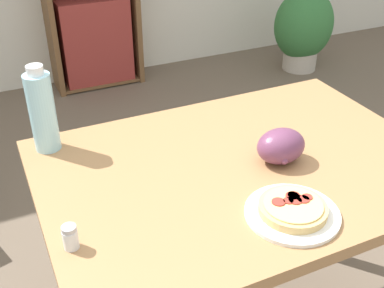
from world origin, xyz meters
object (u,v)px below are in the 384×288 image
at_px(drink_bottle, 42,111).
at_px(grape_bunch, 281,146).
at_px(salt_shaker, 70,237).
at_px(potted_plant_floor, 303,28).
at_px(pizza_on_plate, 292,210).

bearing_deg(drink_bottle, grape_bunch, -30.74).
xyz_separation_m(salt_shaker, potted_plant_floor, (2.21, 2.11, -0.46)).
height_order(pizza_on_plate, drink_bottle, drink_bottle).
distance_m(grape_bunch, potted_plant_floor, 2.62).
distance_m(grape_bunch, salt_shaker, 0.61).
bearing_deg(potted_plant_floor, pizza_on_plate, -127.65).
bearing_deg(drink_bottle, potted_plant_floor, 37.60).
bearing_deg(potted_plant_floor, salt_shaker, -136.29).
bearing_deg(pizza_on_plate, grape_bunch, 63.24).
height_order(pizza_on_plate, potted_plant_floor, pizza_on_plate).
height_order(drink_bottle, salt_shaker, drink_bottle).
distance_m(pizza_on_plate, potted_plant_floor, 2.84).
distance_m(pizza_on_plate, grape_bunch, 0.24).
bearing_deg(salt_shaker, drink_bottle, 85.82).
bearing_deg(salt_shaker, potted_plant_floor, 43.71).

